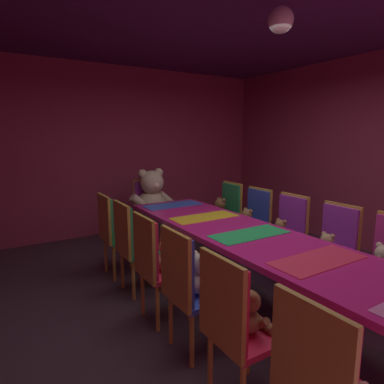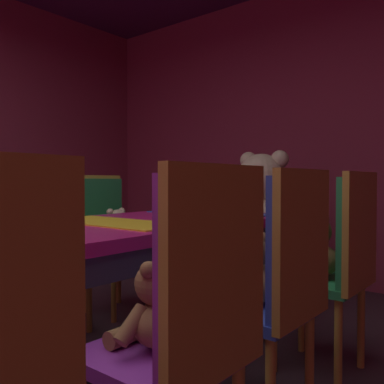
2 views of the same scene
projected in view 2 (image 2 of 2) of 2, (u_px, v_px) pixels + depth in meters
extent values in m
cube|color=#99334C|center=(317.00, 132.00, 3.88)|extent=(5.20, 0.12, 2.80)
cylinder|color=#4C3826|center=(270.00, 283.00, 2.44)|extent=(0.07, 0.07, 0.69)
cylinder|color=#4C3826|center=(172.00, 266.00, 2.92)|extent=(0.07, 0.07, 0.69)
cube|color=yellow|center=(114.00, 222.00, 2.01)|extent=(0.77, 0.32, 0.01)
cube|color=blue|center=(209.00, 213.00, 2.60)|extent=(0.77, 0.32, 0.01)
cube|color=#268C4C|center=(51.00, 263.00, 2.57)|extent=(0.40, 0.40, 0.04)
cube|color=#268C4C|center=(35.00, 217.00, 2.68)|extent=(0.05, 0.38, 0.50)
cube|color=gold|center=(33.00, 217.00, 2.69)|extent=(0.03, 0.41, 0.55)
cylinder|color=gold|center=(89.00, 299.00, 2.60)|extent=(0.04, 0.04, 0.42)
cylinder|color=gold|center=(42.00, 311.00, 2.35)|extent=(0.04, 0.04, 0.42)
cylinder|color=gold|center=(60.00, 290.00, 2.80)|extent=(0.04, 0.04, 0.42)
cylinder|color=gold|center=(14.00, 301.00, 2.56)|extent=(0.04, 0.04, 0.42)
ellipsoid|color=beige|center=(51.00, 247.00, 2.57)|extent=(0.17, 0.17, 0.14)
sphere|color=beige|center=(52.00, 227.00, 2.56)|extent=(0.14, 0.14, 0.14)
sphere|color=#FDDCAD|center=(57.00, 229.00, 2.53)|extent=(0.05, 0.05, 0.05)
sphere|color=beige|center=(58.00, 218.00, 2.61)|extent=(0.05, 0.05, 0.05)
sphere|color=beige|center=(43.00, 219.00, 2.52)|extent=(0.05, 0.05, 0.05)
cylinder|color=beige|center=(67.00, 244.00, 2.61)|extent=(0.05, 0.12, 0.11)
cylinder|color=beige|center=(42.00, 247.00, 2.48)|extent=(0.05, 0.12, 0.11)
cylinder|color=beige|center=(69.00, 256.00, 2.54)|extent=(0.06, 0.13, 0.06)
cylinder|color=beige|center=(55.00, 258.00, 2.46)|extent=(0.06, 0.13, 0.06)
cube|color=#268C4C|center=(116.00, 251.00, 3.00)|extent=(0.40, 0.40, 0.04)
cube|color=#268C4C|center=(100.00, 212.00, 3.11)|extent=(0.05, 0.38, 0.50)
cube|color=gold|center=(98.00, 212.00, 3.12)|extent=(0.03, 0.41, 0.55)
cylinder|color=gold|center=(148.00, 282.00, 3.03)|extent=(0.04, 0.04, 0.42)
cylinder|color=gold|center=(114.00, 291.00, 2.78)|extent=(0.04, 0.04, 0.42)
cylinder|color=gold|center=(119.00, 276.00, 3.23)|extent=(0.04, 0.04, 0.42)
cylinder|color=gold|center=(84.00, 283.00, 2.98)|extent=(0.04, 0.04, 0.42)
ellipsoid|color=beige|center=(116.00, 237.00, 3.00)|extent=(0.18, 0.18, 0.14)
sphere|color=beige|center=(118.00, 219.00, 2.99)|extent=(0.14, 0.14, 0.14)
sphere|color=#FDDCAD|center=(122.00, 221.00, 2.95)|extent=(0.05, 0.05, 0.05)
sphere|color=beige|center=(122.00, 211.00, 3.04)|extent=(0.05, 0.05, 0.05)
sphere|color=beige|center=(110.00, 212.00, 2.95)|extent=(0.05, 0.05, 0.05)
cylinder|color=beige|center=(129.00, 234.00, 3.04)|extent=(0.05, 0.13, 0.12)
cylinder|color=beige|center=(110.00, 237.00, 2.91)|extent=(0.05, 0.13, 0.12)
cylinder|color=beige|center=(132.00, 245.00, 2.96)|extent=(0.06, 0.13, 0.06)
cylinder|color=beige|center=(122.00, 246.00, 2.89)|extent=(0.06, 0.13, 0.06)
cube|color=purple|center=(161.00, 356.00, 1.20)|extent=(0.40, 0.40, 0.04)
cube|color=purple|center=(211.00, 271.00, 1.08)|extent=(0.05, 0.38, 0.50)
cube|color=gold|center=(218.00, 272.00, 1.06)|extent=(0.03, 0.41, 0.55)
ellipsoid|color=olive|center=(161.00, 325.00, 1.19)|extent=(0.16, 0.16, 0.13)
sphere|color=olive|center=(157.00, 283.00, 1.20)|extent=(0.13, 0.13, 0.13)
sphere|color=#AE7747|center=(146.00, 284.00, 1.23)|extent=(0.05, 0.05, 0.05)
sphere|color=olive|center=(148.00, 270.00, 1.15)|extent=(0.05, 0.05, 0.05)
sphere|color=olive|center=(172.00, 265.00, 1.23)|extent=(0.05, 0.05, 0.05)
cylinder|color=olive|center=(132.00, 325.00, 1.15)|extent=(0.04, 0.11, 0.11)
cylinder|color=olive|center=(171.00, 311.00, 1.28)|extent=(0.04, 0.11, 0.11)
cylinder|color=olive|center=(125.00, 335.00, 1.23)|extent=(0.06, 0.12, 0.06)
cylinder|color=olive|center=(145.00, 327.00, 1.29)|extent=(0.06, 0.12, 0.06)
cube|color=#2D47B2|center=(254.00, 309.00, 1.63)|extent=(0.40, 0.40, 0.04)
cube|color=#2D47B2|center=(297.00, 245.00, 1.51)|extent=(0.05, 0.38, 0.50)
cube|color=gold|center=(303.00, 246.00, 1.50)|extent=(0.03, 0.41, 0.55)
cylinder|color=gold|center=(309.00, 365.00, 1.66)|extent=(0.04, 0.04, 0.42)
cylinder|color=gold|center=(241.00, 345.00, 1.86)|extent=(0.04, 0.04, 0.42)
cylinder|color=gold|center=(197.00, 370.00, 1.62)|extent=(0.04, 0.04, 0.42)
ellipsoid|color=olive|center=(254.00, 285.00, 1.63)|extent=(0.17, 0.17, 0.14)
sphere|color=olive|center=(251.00, 252.00, 1.64)|extent=(0.14, 0.14, 0.14)
sphere|color=#AE7747|center=(241.00, 254.00, 1.67)|extent=(0.05, 0.05, 0.05)
sphere|color=olive|center=(247.00, 241.00, 1.59)|extent=(0.05, 0.05, 0.05)
sphere|color=olive|center=(261.00, 238.00, 1.67)|extent=(0.05, 0.05, 0.05)
cylinder|color=olive|center=(234.00, 284.00, 1.59)|extent=(0.05, 0.12, 0.11)
cylinder|color=olive|center=(257.00, 276.00, 1.72)|extent=(0.05, 0.12, 0.11)
cylinder|color=olive|center=(224.00, 294.00, 1.67)|extent=(0.06, 0.13, 0.06)
cylinder|color=olive|center=(236.00, 290.00, 1.74)|extent=(0.06, 0.13, 0.06)
cube|color=#268C4C|center=(318.00, 282.00, 2.08)|extent=(0.40, 0.40, 0.04)
cube|color=#268C4C|center=(356.00, 230.00, 1.96)|extent=(0.05, 0.38, 0.50)
cube|color=gold|center=(360.00, 231.00, 1.95)|extent=(0.03, 0.41, 0.55)
cylinder|color=gold|center=(361.00, 326.00, 2.11)|extent=(0.04, 0.04, 0.42)
cylinder|color=gold|center=(338.00, 345.00, 1.86)|extent=(0.04, 0.04, 0.42)
cylinder|color=gold|center=(301.00, 313.00, 2.31)|extent=(0.04, 0.04, 0.42)
cylinder|color=gold|center=(274.00, 329.00, 2.06)|extent=(0.04, 0.04, 0.42)
ellipsoid|color=brown|center=(318.00, 260.00, 2.08)|extent=(0.20, 0.20, 0.16)
sphere|color=brown|center=(315.00, 231.00, 2.08)|extent=(0.16, 0.16, 0.16)
sphere|color=#99663C|center=(305.00, 233.00, 2.12)|extent=(0.06, 0.06, 0.06)
sphere|color=brown|center=(314.00, 220.00, 2.03)|extent=(0.06, 0.06, 0.06)
sphere|color=brown|center=(323.00, 219.00, 2.12)|extent=(0.06, 0.06, 0.06)
cylinder|color=brown|center=(302.00, 259.00, 2.03)|extent=(0.06, 0.14, 0.13)
cylinder|color=brown|center=(318.00, 254.00, 2.18)|extent=(0.06, 0.14, 0.13)
cylinder|color=brown|center=(290.00, 269.00, 2.12)|extent=(0.07, 0.15, 0.07)
cylinder|color=brown|center=(299.00, 266.00, 2.20)|extent=(0.07, 0.15, 0.07)
cube|color=purple|center=(263.00, 248.00, 3.14)|extent=(0.40, 0.40, 0.04)
cube|color=purple|center=(275.00, 211.00, 3.27)|extent=(0.38, 0.05, 0.50)
cube|color=gold|center=(276.00, 211.00, 3.29)|extent=(0.41, 0.03, 0.55)
cylinder|color=gold|center=(292.00, 277.00, 3.17)|extent=(0.04, 0.04, 0.42)
cylinder|color=gold|center=(272.00, 286.00, 2.92)|extent=(0.04, 0.04, 0.42)
cylinder|color=gold|center=(256.00, 272.00, 3.37)|extent=(0.04, 0.04, 0.42)
cylinder|color=gold|center=(234.00, 279.00, 3.12)|extent=(0.04, 0.04, 0.42)
ellipsoid|color=beige|center=(264.00, 220.00, 3.14)|extent=(0.44, 0.44, 0.35)
sphere|color=beige|center=(261.00, 177.00, 3.10)|extent=(0.35, 0.35, 0.35)
sphere|color=#FDDCAD|center=(253.00, 181.00, 3.01)|extent=(0.13, 0.13, 0.13)
sphere|color=beige|center=(280.00, 159.00, 3.04)|extent=(0.13, 0.13, 0.13)
sphere|color=beige|center=(249.00, 160.00, 3.21)|extent=(0.13, 0.13, 0.13)
cylinder|color=beige|center=(285.00, 217.00, 2.93)|extent=(0.31, 0.12, 0.29)
cylinder|color=beige|center=(233.00, 214.00, 3.20)|extent=(0.31, 0.12, 0.29)
cylinder|color=beige|center=(258.00, 241.00, 2.84)|extent=(0.33, 0.15, 0.15)
cylinder|color=beige|center=(229.00, 238.00, 2.99)|extent=(0.33, 0.15, 0.15)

